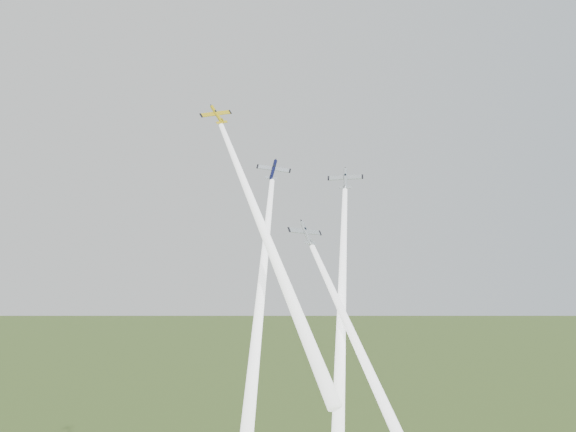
{
  "coord_description": "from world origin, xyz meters",
  "views": [
    {
      "loc": [
        -25.07,
        -136.62,
        84.88
      ],
      "look_at": [
        0.0,
        -6.0,
        92.0
      ],
      "focal_mm": 45.0,
      "sensor_mm": 36.0,
      "label": 1
    }
  ],
  "objects": [
    {
      "name": "plane_navy",
      "position": [
        -1.29,
        2.72,
        101.62
      ],
      "size": [
        8.5,
        6.67,
        6.72
      ],
      "primitive_type": null,
      "rotation": [
        0.86,
        0.14,
        -0.27
      ],
      "color": "#0D103B"
    },
    {
      "name": "smoke_trail_navy",
      "position": [
        -7.26,
        -18.74,
        75.89
      ],
      "size": [
        13.4,
        41.09,
        48.07
      ],
      "primitive_type": null,
      "rotation": [
        -0.71,
        0.0,
        -0.27
      ],
      "color": "white"
    },
    {
      "name": "plane_silver_low",
      "position": [
        2.15,
        -11.69,
        88.75
      ],
      "size": [
        7.72,
        7.14,
        6.21
      ],
      "primitive_type": null,
      "rotation": [
        0.86,
        0.07,
        0.32
      ],
      "color": "#A8B0B6"
    },
    {
      "name": "smoke_trail_silver_right",
      "position": [
        5.94,
        -21.31,
        73.21
      ],
      "size": [
        15.19,
        42.37,
        50.01
      ],
      "primitive_type": null,
      "rotation": [
        -0.71,
        0.0,
        -0.3
      ],
      "color": "white"
    },
    {
      "name": "plane_silver_right",
      "position": [
        12.86,
        0.74,
        99.92
      ],
      "size": [
        8.21,
        7.34,
        6.28
      ],
      "primitive_type": null,
      "rotation": [
        0.86,
        -0.04,
        -0.3
      ],
      "color": "#B4BCC3"
    },
    {
      "name": "plane_yellow",
      "position": [
        -12.52,
        1.99,
        112.01
      ],
      "size": [
        8.47,
        6.49,
        6.8
      ],
      "primitive_type": null,
      "rotation": [
        0.86,
        -0.21,
        0.32
      ],
      "color": "yellow"
    },
    {
      "name": "smoke_trail_silver_low",
      "position": [
        8.72,
        -31.25,
        64.92
      ],
      "size": [
        14.43,
        37.42,
        44.26
      ],
      "primitive_type": null,
      "rotation": [
        -0.71,
        0.0,
        0.32
      ],
      "color": "white"
    },
    {
      "name": "smoke_trail_yellow",
      "position": [
        -5.65,
        -18.94,
        86.57
      ],
      "size": [
        15.06,
        40.16,
        47.5
      ],
      "primitive_type": null,
      "rotation": [
        -0.71,
        0.0,
        0.32
      ],
      "color": "white"
    }
  ]
}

